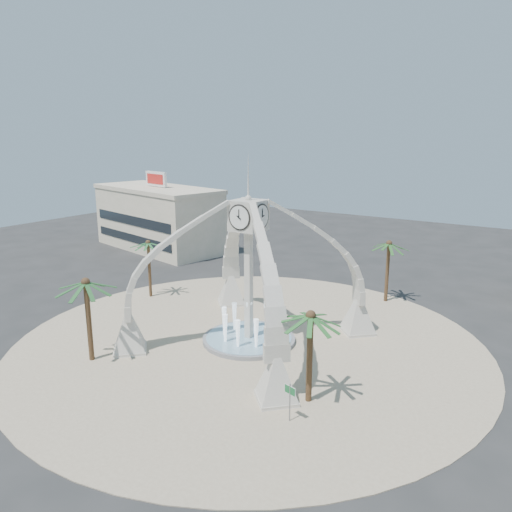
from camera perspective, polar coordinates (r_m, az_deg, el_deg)
The scene contains 10 objects.
ground at distance 43.82m, azimuth -0.82°, elevation -9.74°, with size 140.00×140.00×0.00m, color #282828.
plaza at distance 43.81m, azimuth -0.82°, elevation -9.70°, with size 40.00×40.00×0.06m, color #BDAA8D.
clock_tower at distance 41.65m, azimuth -0.85°, elevation -1.53°, with size 17.94×17.94×16.30m.
fountain at distance 43.71m, azimuth -0.82°, elevation -9.39°, with size 8.00×8.00×3.62m.
building_nw at distance 78.69m, azimuth -11.13°, elevation 4.30°, with size 23.75×13.73×11.90m.
palm_east at distance 32.56m, azimuth 6.27°, elevation -6.92°, with size 5.14×5.14×6.94m.
palm_west at distance 54.84m, azimuth -12.23°, elevation 1.40°, with size 4.38×4.38×6.77m.
palm_north at distance 53.85m, azimuth 14.97°, elevation 1.30°, with size 4.78×4.78×7.12m.
palm_south at distance 40.34m, azimuth -18.90°, elevation -2.97°, with size 5.37×5.37×7.29m.
street_sign at distance 32.01m, azimuth 3.90°, elevation -15.56°, with size 0.92×0.26×2.57m.
Camera 1 is at (22.68, -33.14, 17.55)m, focal length 35.00 mm.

